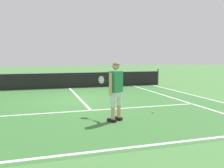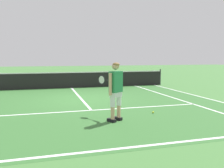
# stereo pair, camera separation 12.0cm
# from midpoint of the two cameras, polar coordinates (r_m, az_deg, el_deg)

# --- Properties ---
(ground_plane) EXTENTS (80.00, 80.00, 0.00)m
(ground_plane) POSITION_cam_midpoint_polar(r_m,az_deg,el_deg) (10.70, -6.97, -3.63)
(ground_plane) COLOR #477F3D
(court_inner_surface) EXTENTS (10.98, 10.44, 0.00)m
(court_inner_surface) POSITION_cam_midpoint_polar(r_m,az_deg,el_deg) (9.80, -6.13, -4.54)
(court_inner_surface) COLOR #387033
(court_inner_surface) RESTS_ON ground
(line_baseline) EXTENTS (10.98, 0.10, 0.01)m
(line_baseline) POSITION_cam_midpoint_polar(r_m,az_deg,el_deg) (5.10, 3.80, -14.97)
(line_baseline) COLOR white
(line_baseline) RESTS_ON ground
(line_service) EXTENTS (8.23, 0.10, 0.01)m
(line_service) POSITION_cam_midpoint_polar(r_m,az_deg,el_deg) (8.47, -4.54, -6.26)
(line_service) COLOR white
(line_service) RESTS_ON ground
(line_centre_service) EXTENTS (0.10, 6.40, 0.01)m
(line_centre_service) POSITION_cam_midpoint_polar(r_m,az_deg,el_deg) (11.57, -7.65, -2.86)
(line_centre_service) COLOR white
(line_centre_service) RESTS_ON ground
(line_singles_right) EXTENTS (0.10, 10.04, 0.01)m
(line_singles_right) POSITION_cam_midpoint_polar(r_m,az_deg,el_deg) (11.23, 15.08, -3.30)
(line_singles_right) COLOR white
(line_singles_right) RESTS_ON ground
(line_doubles_right) EXTENTS (0.10, 10.04, 0.01)m
(line_doubles_right) POSITION_cam_midpoint_polar(r_m,az_deg,el_deg) (11.99, 20.74, -2.89)
(line_doubles_right) COLOR white
(line_doubles_right) RESTS_ON ground
(tennis_net) EXTENTS (11.96, 0.08, 1.07)m
(tennis_net) POSITION_cam_midpoint_polar(r_m,az_deg,el_deg) (14.65, -9.47, 1.02)
(tennis_net) COLOR #333338
(tennis_net) RESTS_ON ground
(tennis_player) EXTENTS (0.58, 1.22, 1.71)m
(tennis_player) POSITION_cam_midpoint_polar(r_m,az_deg,el_deg) (6.89, 1.27, -0.84)
(tennis_player) COLOR black
(tennis_player) RESTS_ON ground
(tennis_ball_near_feet) EXTENTS (0.07, 0.07, 0.07)m
(tennis_ball_near_feet) POSITION_cam_midpoint_polar(r_m,az_deg,el_deg) (8.13, 10.21, -6.66)
(tennis_ball_near_feet) COLOR #CCE02D
(tennis_ball_near_feet) RESTS_ON ground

